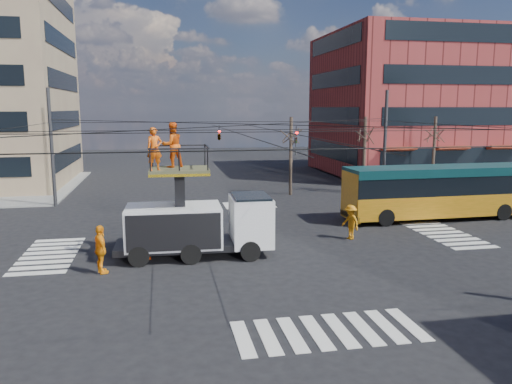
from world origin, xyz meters
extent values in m
plane|color=black|center=(0.00, 0.00, 0.00)|extent=(120.00, 120.00, 0.00)
cube|color=slate|center=(21.00, 21.00, 0.06)|extent=(18.00, 18.00, 0.12)
cube|color=black|center=(-13.00, 24.00, 2.33)|extent=(0.12, 13.60, 1.50)
cube|color=black|center=(-13.00, 24.00, 5.67)|extent=(0.12, 13.60, 1.50)
cube|color=black|center=(-13.00, 24.00, 9.00)|extent=(0.12, 13.60, 1.50)
cube|color=black|center=(-13.00, 24.00, 12.33)|extent=(0.12, 13.60, 1.50)
cube|color=black|center=(-13.00, 24.00, 15.67)|extent=(0.12, 13.60, 1.50)
cube|color=maroon|center=(22.00, 24.00, 7.00)|extent=(20.00, 16.00, 14.00)
cube|color=black|center=(22.00, 16.00, 2.45)|extent=(17.00, 0.12, 1.58)
cube|color=black|center=(12.00, 24.00, 2.45)|extent=(0.12, 13.60, 1.58)
cube|color=black|center=(22.00, 16.00, 5.95)|extent=(17.00, 0.12, 1.57)
cube|color=black|center=(12.00, 24.00, 5.95)|extent=(0.12, 13.60, 1.57)
cube|color=black|center=(22.00, 16.00, 9.45)|extent=(17.00, 0.12, 1.57)
cube|color=black|center=(12.00, 24.00, 9.45)|extent=(0.12, 13.60, 1.57)
cube|color=black|center=(22.00, 16.00, 12.95)|extent=(17.00, 0.12, 1.57)
cube|color=black|center=(12.00, 24.00, 12.95)|extent=(0.12, 13.60, 1.57)
cylinder|color=#2D2D30|center=(12.00, 12.00, 4.00)|extent=(0.24, 0.24, 8.00)
cylinder|color=#2D2D30|center=(-12.00, 12.00, 4.00)|extent=(0.24, 0.24, 8.00)
cylinder|color=black|center=(0.00, 12.00, 5.70)|extent=(24.00, 0.03, 0.03)
cylinder|color=black|center=(0.00, -12.00, 5.70)|extent=(24.00, 0.03, 0.03)
cylinder|color=black|center=(12.00, 0.00, 5.70)|extent=(0.03, 24.00, 0.03)
cylinder|color=black|center=(0.00, 0.00, 5.90)|extent=(24.02, 24.02, 0.03)
cylinder|color=black|center=(0.00, 0.00, 5.90)|extent=(24.02, 24.02, 0.03)
cylinder|color=black|center=(0.00, -1.20, 5.60)|extent=(24.00, 0.03, 0.03)
cylinder|color=black|center=(0.00, 1.20, 5.60)|extent=(24.00, 0.03, 0.03)
cylinder|color=black|center=(-1.20, 0.00, 5.50)|extent=(0.03, 24.00, 0.03)
cylinder|color=black|center=(1.20, 0.00, 5.50)|extent=(0.03, 24.00, 0.03)
imported|color=black|center=(2.50, 3.00, 5.10)|extent=(0.16, 0.20, 1.00)
imported|color=black|center=(-1.50, 5.00, 5.35)|extent=(0.26, 1.24, 0.50)
cylinder|color=#382B21|center=(5.00, 13.50, 3.00)|extent=(0.24, 0.24, 6.00)
cylinder|color=#382B21|center=(11.00, 13.50, 3.00)|extent=(0.24, 0.24, 6.00)
cylinder|color=#382B21|center=(17.00, 13.50, 3.00)|extent=(0.24, 0.24, 6.00)
cube|color=black|center=(-3.44, -1.40, 0.55)|extent=(7.06, 2.39, 0.30)
cube|color=silver|center=(-0.84, -1.47, 1.55)|extent=(1.86, 2.45, 2.20)
cube|color=black|center=(-0.84, -1.47, 2.35)|extent=(1.66, 2.34, 0.80)
cube|color=silver|center=(-4.33, -1.37, 1.45)|extent=(4.27, 2.61, 1.80)
cylinder|color=black|center=(-1.07, -2.61, 0.45)|extent=(0.91, 0.37, 0.90)
cylinder|color=black|center=(-1.01, -0.31, 0.45)|extent=(0.91, 0.37, 0.90)
cylinder|color=black|center=(-3.67, -2.54, 0.45)|extent=(0.91, 0.37, 0.90)
cylinder|color=black|center=(-3.60, -0.24, 0.45)|extent=(0.91, 0.37, 0.90)
cylinder|color=black|center=(-5.87, -2.48, 0.45)|extent=(0.91, 0.37, 0.90)
cylinder|color=black|center=(-5.80, -0.18, 0.45)|extent=(0.91, 0.37, 0.90)
cube|color=black|center=(-4.04, -1.38, 2.69)|extent=(0.46, 0.46, 2.59)
cube|color=#45462A|center=(-4.04, -1.38, 3.99)|extent=(2.66, 2.17, 0.12)
cube|color=yellow|center=(-4.04, -1.38, 3.87)|extent=(2.66, 2.17, 0.12)
imported|color=#E7580E|center=(-5.07, -1.91, 4.96)|extent=(0.77, 0.63, 1.83)
imported|color=#E7580E|center=(-4.30, -0.95, 5.05)|extent=(1.19, 1.07, 2.00)
cube|color=#BF7C12|center=(11.79, 3.65, 0.95)|extent=(11.79, 2.80, 1.30)
cube|color=black|center=(11.79, 3.65, 2.15)|extent=(11.79, 2.75, 1.10)
cube|color=#0D393C|center=(11.79, 3.65, 2.95)|extent=(11.79, 2.80, 0.50)
cube|color=#BF7C12|center=(6.02, 3.55, 1.60)|extent=(0.29, 2.47, 2.80)
cube|color=black|center=(5.97, 3.55, 0.45)|extent=(0.20, 2.60, 0.30)
cube|color=gold|center=(6.12, 3.55, 2.85)|extent=(0.13, 1.60, 0.35)
cylinder|color=black|center=(7.70, 2.40, 0.50)|extent=(1.01, 0.32, 1.00)
cylinder|color=black|center=(7.66, 4.76, 0.50)|extent=(1.01, 0.32, 1.00)
cylinder|color=black|center=(15.34, 2.53, 0.50)|extent=(1.01, 0.32, 1.00)
cylinder|color=black|center=(15.29, 4.89, 0.50)|extent=(1.01, 0.32, 1.00)
cone|color=#F3430A|center=(-5.58, -1.40, 0.34)|extent=(0.36, 0.36, 0.67)
imported|color=orange|center=(-7.33, -3.12, 1.00)|extent=(0.90, 1.27, 2.01)
imported|color=orange|center=(4.64, 0.07, 0.89)|extent=(1.02, 1.31, 1.79)
camera|label=1|loc=(-4.82, -23.51, 6.69)|focal=35.00mm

